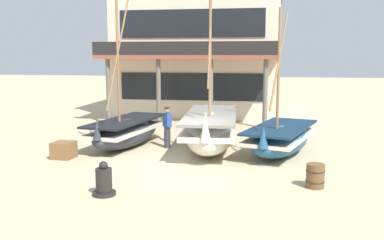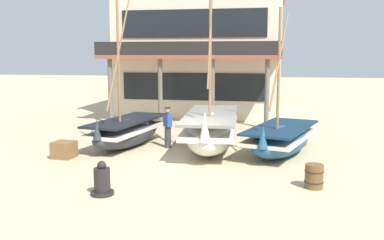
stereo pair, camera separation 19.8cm
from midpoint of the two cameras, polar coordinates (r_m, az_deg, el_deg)
name	(u,v)px [view 2 (the right image)]	position (r m, az deg, el deg)	size (l,w,h in m)	color
ground_plane	(187,163)	(15.42, -0.31, -5.70)	(120.00, 120.00, 0.00)	tan
fishing_boat_near_left	(127,131)	(18.24, -8.21, -1.47)	(2.44, 4.88, 6.16)	#2D333D
fishing_boat_centre_large	(211,130)	(17.41, 2.87, -1.30)	(2.35, 6.11, 7.40)	silver
fishing_boat_far_right	(281,139)	(17.01, 11.91, -2.43)	(3.10, 4.94, 5.47)	#23517A
fisherman_by_hull	(168,128)	(17.83, -2.89, -1.01)	(0.41, 0.41, 1.68)	#33333D
capstan_winch	(102,181)	(12.20, -11.26, -7.92)	(0.64, 0.64, 0.95)	black
wooden_barrel	(314,176)	(13.06, 16.13, -7.11)	(0.56, 0.56, 0.70)	brown
cargo_crate	(64,150)	(16.81, -16.12, -3.77)	(0.74, 0.74, 0.61)	brown
harbor_building_main	(202,56)	(28.04, 1.46, 8.45)	(10.29, 8.78, 7.44)	beige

